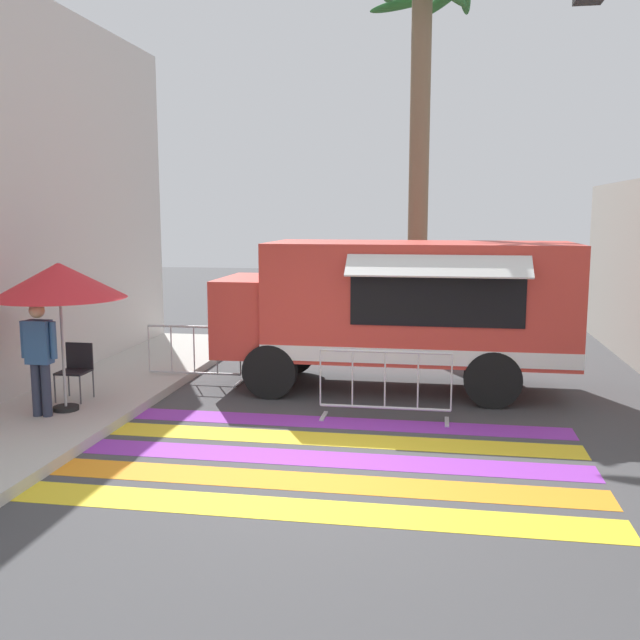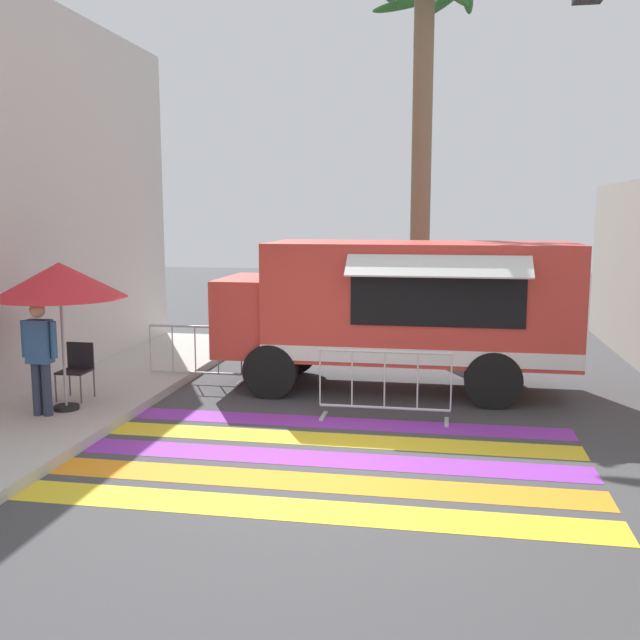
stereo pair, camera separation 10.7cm
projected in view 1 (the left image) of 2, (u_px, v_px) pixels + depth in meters
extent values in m
plane|color=#424244|center=(318.00, 469.00, 8.28)|extent=(60.00, 60.00, 0.00)
cube|color=yellow|center=(299.00, 510.00, 7.14)|extent=(6.40, 0.56, 0.01)
cube|color=orange|center=(312.00, 482.00, 7.88)|extent=(6.40, 0.56, 0.01)
cube|color=purple|center=(323.00, 459.00, 8.62)|extent=(6.40, 0.56, 0.01)
cube|color=yellow|center=(333.00, 439.00, 9.37)|extent=(6.40, 0.56, 0.01)
cube|color=purple|center=(340.00, 423.00, 10.11)|extent=(6.40, 0.56, 0.01)
cube|color=#D13D33|center=(419.00, 300.00, 11.78)|extent=(4.94, 2.00, 1.89)
cube|color=#D13D33|center=(274.00, 315.00, 12.23)|extent=(1.75, 1.84, 1.28)
cube|color=#1E232D|center=(227.00, 295.00, 12.32)|extent=(0.06, 1.60, 0.49)
cube|color=black|center=(437.00, 299.00, 10.73)|extent=(2.62, 0.03, 0.85)
cube|color=white|center=(438.00, 266.00, 10.45)|extent=(2.72, 0.43, 0.31)
cube|color=white|center=(416.00, 357.00, 10.92)|extent=(4.94, 0.01, 0.24)
cylinder|color=black|center=(270.00, 371.00, 11.43)|extent=(0.88, 0.22, 0.88)
cylinder|color=black|center=(293.00, 350.00, 13.22)|extent=(0.88, 0.22, 0.88)
cylinder|color=black|center=(493.00, 379.00, 10.86)|extent=(0.88, 0.22, 0.88)
cylinder|color=black|center=(485.00, 356.00, 12.65)|extent=(0.88, 0.22, 0.88)
cylinder|color=black|center=(66.00, 408.00, 10.26)|extent=(0.36, 0.36, 0.06)
cylinder|color=#B2B2B7|center=(62.00, 337.00, 10.10)|extent=(0.04, 0.04, 2.13)
cone|color=red|center=(59.00, 280.00, 9.98)|extent=(1.85, 1.85, 0.50)
cylinder|color=#4C4C51|center=(55.00, 389.00, 10.63)|extent=(0.02, 0.02, 0.42)
cylinder|color=#4C4C51|center=(80.00, 390.00, 10.56)|extent=(0.02, 0.02, 0.42)
cylinder|color=#4C4C51|center=(69.00, 383.00, 11.02)|extent=(0.02, 0.02, 0.42)
cylinder|color=#4C4C51|center=(93.00, 384.00, 10.96)|extent=(0.02, 0.02, 0.42)
cube|color=black|center=(74.00, 372.00, 10.76)|extent=(0.43, 0.43, 0.03)
cube|color=black|center=(79.00, 355.00, 10.92)|extent=(0.43, 0.03, 0.40)
cylinder|color=#2D3347|center=(36.00, 390.00, 9.92)|extent=(0.13, 0.13, 0.75)
cylinder|color=#2D3347|center=(46.00, 390.00, 9.89)|extent=(0.13, 0.13, 0.75)
cube|color=#33598C|center=(39.00, 342.00, 9.81)|extent=(0.34, 0.20, 0.61)
cylinder|color=#33598C|center=(24.00, 339.00, 9.84)|extent=(0.09, 0.09, 0.52)
cylinder|color=#33598C|center=(53.00, 340.00, 9.77)|extent=(0.09, 0.09, 0.52)
sphere|color=tan|center=(37.00, 310.00, 9.74)|extent=(0.21, 0.21, 0.21)
cylinder|color=#B7BABF|center=(385.00, 352.00, 10.11)|extent=(1.87, 0.04, 0.04)
cylinder|color=#B7BABF|center=(385.00, 408.00, 10.23)|extent=(1.87, 0.04, 0.04)
cylinder|color=#B7BABF|center=(320.00, 377.00, 10.32)|extent=(0.02, 0.02, 0.82)
cylinder|color=#B7BABF|center=(352.00, 379.00, 10.25)|extent=(0.02, 0.02, 0.82)
cylinder|color=#B7BABF|center=(385.00, 380.00, 10.17)|extent=(0.02, 0.02, 0.82)
cylinder|color=#B7BABF|center=(418.00, 381.00, 10.09)|extent=(0.02, 0.02, 0.82)
cylinder|color=#B7BABF|center=(452.00, 382.00, 10.02)|extent=(0.02, 0.02, 0.82)
cube|color=#B7BABF|center=(324.00, 416.00, 10.40)|extent=(0.06, 0.44, 0.03)
cube|color=#B7BABF|center=(447.00, 422.00, 10.11)|extent=(0.06, 0.44, 0.03)
cylinder|color=#B7BABF|center=(193.00, 327.00, 12.34)|extent=(1.66, 0.04, 0.04)
cylinder|color=#B7BABF|center=(195.00, 373.00, 12.46)|extent=(1.66, 0.04, 0.04)
cylinder|color=#B7BABF|center=(149.00, 348.00, 12.54)|extent=(0.02, 0.02, 0.82)
cylinder|color=#B7BABF|center=(171.00, 349.00, 12.47)|extent=(0.02, 0.02, 0.82)
cylinder|color=#B7BABF|center=(194.00, 350.00, 12.40)|extent=(0.02, 0.02, 0.82)
cylinder|color=#B7BABF|center=(217.00, 351.00, 12.33)|extent=(0.02, 0.02, 0.82)
cylinder|color=#B7BABF|center=(240.00, 351.00, 12.26)|extent=(0.02, 0.02, 0.82)
cube|color=#B7BABF|center=(153.00, 381.00, 12.61)|extent=(0.06, 0.44, 0.03)
cube|color=#B7BABF|center=(238.00, 384.00, 12.36)|extent=(0.06, 0.44, 0.03)
cylinder|color=#7A664C|center=(419.00, 177.00, 14.70)|extent=(0.41, 0.41, 7.38)
ellipsoid|color=#2D6B33|center=(409.00, 2.00, 15.02)|extent=(1.76, 0.81, 0.70)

